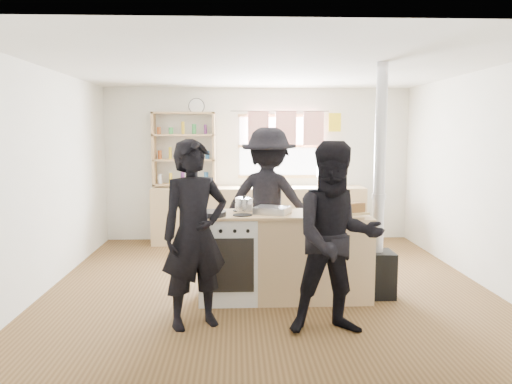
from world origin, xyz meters
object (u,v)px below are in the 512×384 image
at_px(roast_tray, 272,210).
at_px(stockpot_stove, 244,204).
at_px(flue_heater, 378,238).
at_px(person_far, 268,202).
at_px(cooking_island, 284,256).
at_px(skillet_greens, 210,213).
at_px(person_near_left, 195,234).
at_px(bread_board, 353,209).
at_px(thermos, 320,177).
at_px(stockpot_counter, 327,203).
at_px(person_near_right, 337,239).

relative_size(roast_tray, stockpot_stove, 2.09).
height_order(flue_heater, person_far, flue_heater).
height_order(cooking_island, person_far, person_far).
height_order(skillet_greens, person_far, person_far).
bearing_deg(cooking_island, person_near_left, -140.27).
distance_m(cooking_island, person_far, 1.03).
height_order(bread_board, person_near_left, person_near_left).
bearing_deg(cooking_island, thermos, 73.05).
xyz_separation_m(cooking_island, person_far, (-0.11, 0.91, 0.45)).
height_order(stockpot_counter, person_near_right, person_near_right).
relative_size(thermos, stockpot_counter, 1.25).
height_order(cooking_island, flue_heater, flue_heater).
xyz_separation_m(cooking_island, roast_tray, (-0.13, -0.04, 0.50)).
distance_m(person_near_right, person_far, 1.92).
height_order(cooking_island, bread_board, bread_board).
bearing_deg(skillet_greens, person_near_right, -34.26).
bearing_deg(thermos, cooking_island, -106.95).
height_order(skillet_greens, roast_tray, roast_tray).
bearing_deg(stockpot_counter, person_near_left, -148.81).
bearing_deg(bread_board, roast_tray, 175.82).
height_order(roast_tray, stockpot_stove, stockpot_stove).
bearing_deg(stockpot_stove, roast_tray, -30.38).
bearing_deg(person_near_left, bread_board, -3.62).
bearing_deg(flue_heater, bread_board, -158.02).
relative_size(skillet_greens, flue_heater, 0.18).
bearing_deg(stockpot_counter, cooking_island, -169.89).
distance_m(roast_tray, person_near_right, 1.04).
bearing_deg(skillet_greens, thermos, 61.17).
bearing_deg(roast_tray, person_near_left, -137.38).
distance_m(thermos, flue_heater, 2.79).
bearing_deg(bread_board, thermos, 87.35).
relative_size(skillet_greens, roast_tray, 1.08).
height_order(stockpot_stove, person_near_right, person_near_right).
bearing_deg(roast_tray, bread_board, -4.18).
relative_size(flue_heater, person_near_left, 1.45).
xyz_separation_m(stockpot_stove, flue_heater, (1.44, -0.11, -0.35)).
height_order(thermos, skillet_greens, thermos).
distance_m(stockpot_stove, bread_board, 1.16).
height_order(roast_tray, person_near_right, person_near_right).
relative_size(roast_tray, person_near_right, 0.25).
bearing_deg(person_far, bread_board, 147.77).
distance_m(cooking_island, stockpot_counter, 0.73).
relative_size(skillet_greens, person_near_right, 0.27).
distance_m(skillet_greens, stockpot_stove, 0.46).
distance_m(roast_tray, person_near_left, 1.03).
xyz_separation_m(cooking_island, flue_heater, (1.01, 0.02, 0.18)).
xyz_separation_m(bread_board, person_far, (-0.82, 1.02, -0.06)).
height_order(flue_heater, person_near_left, flue_heater).
relative_size(stockpot_counter, person_near_right, 0.16).
xyz_separation_m(stockpot_stove, person_near_right, (0.79, -1.08, -0.15)).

